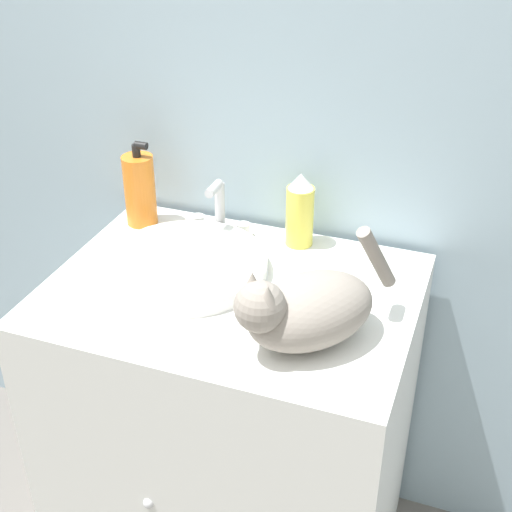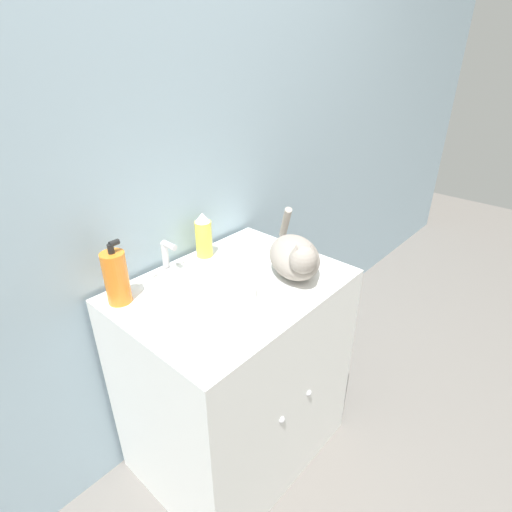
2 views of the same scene
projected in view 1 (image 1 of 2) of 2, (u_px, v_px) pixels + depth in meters
The scene contains 7 objects.
wall_back at pixel (284, 55), 1.57m from camera, with size 6.00×0.05×2.50m.
vanity_cabinet at pixel (234, 432), 1.73m from camera, with size 0.78×0.60×0.84m.
sink_basin at pixel (187, 265), 1.56m from camera, with size 0.35×0.35×0.04m.
faucet at pixel (219, 213), 1.69m from camera, with size 0.15×0.08×0.14m.
cat at pixel (305, 309), 1.32m from camera, with size 0.30×0.32×0.21m.
soap_bottle at pixel (140, 189), 1.72m from camera, with size 0.08×0.08×0.21m.
spray_bottle at pixel (300, 210), 1.63m from camera, with size 0.06×0.06×0.18m.
Camera 1 is at (0.48, -0.88, 1.68)m, focal length 50.00 mm.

